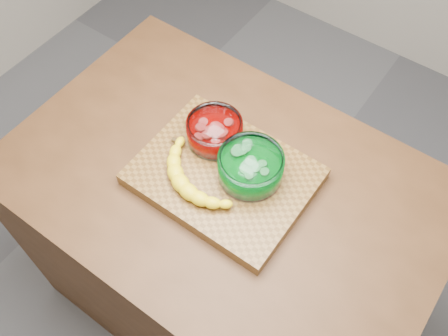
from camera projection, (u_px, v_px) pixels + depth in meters
The scene contains 6 objects.
ground at pixel (224, 294), 2.10m from camera, with size 3.50×3.50×0.00m, color #59595E.
counter at pixel (224, 249), 1.72m from camera, with size 1.20×0.80×0.90m, color #4B2C16.
cutting_board at pixel (224, 176), 1.33m from camera, with size 0.45×0.35×0.04m, color brown.
bowl_red at pixel (215, 131), 1.35m from camera, with size 0.15×0.15×0.07m.
bowl_green at pixel (251, 167), 1.28m from camera, with size 0.17×0.17×0.08m.
banana at pixel (199, 175), 1.29m from camera, with size 0.28×0.17×0.04m, color yellow, non-canonical shape.
Camera 1 is at (0.42, -0.58, 2.04)m, focal length 40.00 mm.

